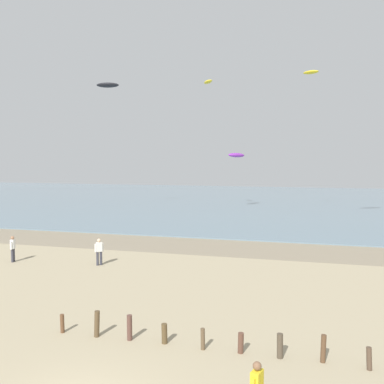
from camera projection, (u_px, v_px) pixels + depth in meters
The scene contains 9 objects.
wet_sand_strip at pixel (224, 247), 32.01m from camera, with size 120.00×6.17×0.01m, color gray.
sea at pixel (267, 200), 68.70m from camera, with size 160.00×70.00×0.10m, color slate.
groyne_mid at pixel (245, 342), 14.43m from camera, with size 15.39×0.35×1.00m.
person_nearest_camera at pixel (99, 251), 26.59m from camera, with size 0.45×0.41×1.71m.
person_mid_beach at pixel (13, 248), 27.46m from camera, with size 0.32×0.55×1.71m.
kite_aloft_2 at pixel (311, 72), 49.00m from camera, with size 1.90×0.61×0.30m, color yellow.
kite_aloft_3 at pixel (208, 82), 50.34m from camera, with size 2.23×0.71×0.36m, color yellow.
kite_aloft_5 at pixel (108, 85), 54.49m from camera, with size 2.94×0.94×0.47m, color black.
kite_aloft_6 at pixel (237, 155), 55.62m from camera, with size 3.56×1.14×0.57m, color purple.
Camera 1 is at (5.76, -9.12, 6.68)m, focal length 39.21 mm.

